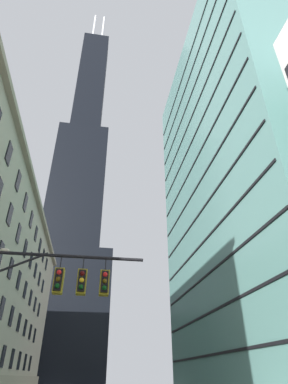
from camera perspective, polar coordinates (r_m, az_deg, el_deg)
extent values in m
cube|color=#9E937A|center=(44.45, -19.55, 1.35)|extent=(0.70, 70.72, 0.60)
cube|color=black|center=(42.03, -24.43, -25.73)|extent=(0.14, 1.40, 2.20)
cube|color=black|center=(46.92, -23.05, -26.29)|extent=(0.14, 1.40, 2.20)
cube|color=black|center=(51.83, -21.92, -26.73)|extent=(0.14, 1.40, 2.20)
cube|color=black|center=(56.75, -20.98, -27.09)|extent=(0.14, 1.40, 2.20)
cube|color=black|center=(61.69, -20.19, -27.39)|extent=(0.14, 1.40, 2.20)
cube|color=black|center=(37.64, -24.62, -18.76)|extent=(0.14, 1.40, 2.20)
cube|color=black|center=(42.45, -23.14, -20.18)|extent=(0.14, 1.40, 2.20)
cube|color=black|center=(47.29, -21.95, -21.30)|extent=(0.14, 1.40, 2.20)
cube|color=black|center=(52.16, -20.96, -22.20)|extent=(0.14, 1.40, 2.20)
cube|color=black|center=(57.06, -20.14, -22.94)|extent=(0.14, 1.40, 2.20)
cube|color=black|center=(61.97, -19.43, -23.57)|extent=(0.14, 1.40, 2.20)
cube|color=black|center=(33.95, -24.84, -10.13)|extent=(0.14, 1.40, 2.20)
cube|color=black|center=(38.56, -23.25, -12.74)|extent=(0.14, 1.40, 2.20)
cube|color=black|center=(43.26, -21.98, -14.78)|extent=(0.14, 1.40, 2.20)
cube|color=black|center=(48.03, -20.95, -16.41)|extent=(0.14, 1.40, 2.20)
cube|color=black|center=(52.83, -20.08, -17.75)|extent=(0.14, 1.40, 2.20)
cube|color=black|center=(57.67, -19.36, -18.86)|extent=(0.14, 1.40, 2.20)
cube|color=black|center=(62.54, -18.74, -19.79)|extent=(0.14, 1.40, 2.20)
cube|color=black|center=(35.46, -23.37, -3.82)|extent=(0.14, 1.40, 2.20)
cube|color=black|center=(39.91, -22.02, -7.05)|extent=(0.14, 1.40, 2.20)
cube|color=black|center=(44.47, -20.93, -9.62)|extent=(0.14, 1.40, 2.20)
cube|color=black|center=(49.11, -20.03, -11.71)|extent=(0.14, 1.40, 2.20)
cube|color=black|center=(53.82, -19.27, -13.43)|extent=(0.14, 1.40, 2.20)
cube|color=black|center=(58.58, -18.63, -14.87)|extent=(0.14, 1.40, 2.20)
cube|color=black|center=(63.37, -18.08, -16.10)|extent=(0.14, 1.40, 2.20)
cube|color=black|center=(33.37, -23.51, 6.49)|extent=(0.14, 1.40, 2.20)
cube|color=black|center=(37.40, -22.06, 1.90)|extent=(0.14, 1.40, 2.20)
cube|color=black|center=(41.63, -20.91, -1.78)|extent=(0.14, 1.40, 2.20)
cube|color=black|center=(46.02, -19.96, -4.77)|extent=(0.14, 1.40, 2.20)
cube|color=black|center=(50.52, -19.18, -7.24)|extent=(0.14, 1.40, 2.20)
cube|color=black|center=(55.11, -18.52, -9.29)|extent=(0.14, 1.40, 2.20)
cube|color=black|center=(59.77, -17.96, -11.03)|extent=(0.14, 1.40, 2.20)
cube|color=black|center=(64.48, -17.47, -12.51)|extent=(0.14, 1.40, 2.20)
cube|color=black|center=(104.39, -14.82, -21.28)|extent=(27.13, 27.13, 35.47)
cube|color=black|center=(119.02, -12.07, -0.26)|extent=(18.99, 18.99, 51.59)
cube|color=black|center=(156.27, -9.66, 18.37)|extent=(12.21, 12.21, 64.48)
cylinder|color=silver|center=(192.82, -9.16, 27.29)|extent=(1.20, 1.20, 26.30)
cylinder|color=silver|center=(192.61, -7.54, 27.18)|extent=(1.20, 1.20, 26.30)
cube|color=slate|center=(46.69, 17.55, 3.28)|extent=(14.02, 35.24, 54.13)
cube|color=black|center=(36.37, 12.65, -27.03)|extent=(0.12, 34.24, 0.24)
cube|color=black|center=(36.82, 11.90, -20.84)|extent=(0.12, 34.24, 0.24)
cube|color=black|center=(37.68, 11.23, -14.86)|extent=(0.12, 34.24, 0.24)
cube|color=black|center=(38.94, 10.63, -9.21)|extent=(0.12, 34.24, 0.24)
cube|color=black|center=(40.55, 10.10, -3.96)|extent=(0.12, 34.24, 0.24)
cube|color=black|center=(42.49, 9.61, 0.85)|extent=(0.12, 34.24, 0.24)
cube|color=black|center=(44.69, 9.17, 5.21)|extent=(0.12, 34.24, 0.24)
cube|color=black|center=(47.14, 8.77, 9.15)|extent=(0.12, 34.24, 0.24)
cube|color=black|center=(49.78, 8.40, 12.68)|extent=(0.12, 34.24, 0.24)
cube|color=black|center=(52.60, 8.06, 15.84)|extent=(0.12, 34.24, 0.24)
cube|color=black|center=(55.56, 7.74, 18.67)|extent=(0.12, 34.24, 0.24)
cube|color=black|center=(58.65, 7.45, 21.21)|extent=(0.12, 34.24, 0.24)
cylinder|color=black|center=(14.22, -14.47, -11.27)|extent=(6.97, 0.14, 0.14)
cylinder|color=black|center=(14.39, -23.26, -12.52)|extent=(2.87, 0.10, 1.45)
cylinder|color=black|center=(14.14, -14.99, -12.38)|extent=(0.04, 0.04, 0.60)
cube|color=black|center=(13.93, -15.41, -15.29)|extent=(0.30, 0.30, 0.90)
cube|color=olive|center=(14.10, -15.36, -15.47)|extent=(0.40, 0.40, 1.04)
sphere|color=red|center=(13.85, -15.30, -14.01)|extent=(0.20, 0.20, 0.20)
sphere|color=#4B3A08|center=(13.78, -15.46, -15.12)|extent=(0.20, 0.20, 0.20)
sphere|color=#083D10|center=(13.71, -15.63, -16.24)|extent=(0.20, 0.20, 0.20)
cylinder|color=black|center=(14.08, -11.03, -12.77)|extent=(0.04, 0.04, 0.60)
cube|color=black|center=(13.87, -11.34, -15.71)|extent=(0.30, 0.30, 0.90)
cube|color=olive|center=(14.03, -11.34, -15.88)|extent=(0.40, 0.40, 1.04)
sphere|color=#450808|center=(13.79, -11.23, -14.42)|extent=(0.20, 0.20, 0.20)
sphere|color=yellow|center=(13.71, -11.35, -15.54)|extent=(0.20, 0.20, 0.20)
sphere|color=#083D10|center=(13.64, -11.47, -16.67)|extent=(0.20, 0.20, 0.20)
cylinder|color=black|center=(14.08, -7.04, -13.10)|extent=(0.04, 0.04, 0.60)
cube|color=black|center=(13.87, -7.24, -16.05)|extent=(0.30, 0.30, 0.90)
cube|color=olive|center=(14.03, -7.28, -16.22)|extent=(0.40, 0.40, 1.04)
sphere|color=red|center=(13.79, -7.13, -14.76)|extent=(0.20, 0.20, 0.20)
sphere|color=#4B3A08|center=(13.71, -7.21, -15.88)|extent=(0.20, 0.20, 0.20)
sphere|color=#083D10|center=(13.65, -7.29, -17.01)|extent=(0.20, 0.20, 0.20)
ellipsoid|color=#EFE5C6|center=(21.06, -24.16, -9.70)|extent=(0.56, 0.32, 0.24)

